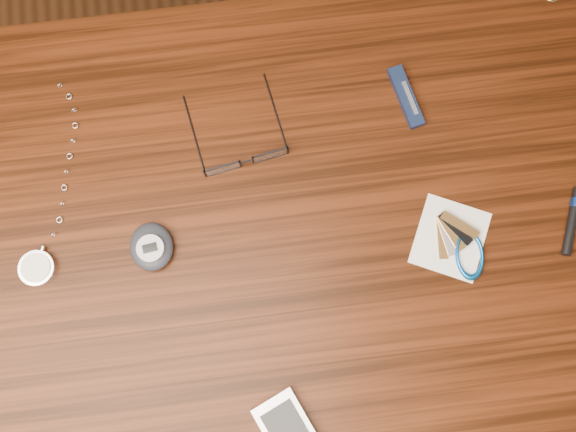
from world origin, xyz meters
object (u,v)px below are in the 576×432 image
object	(u,v)px
notepad_keys	(460,245)
pocket_watch	(39,263)
desk	(246,262)
pocket_knife	(406,97)
pedometer	(152,247)
eyeglasses	(245,157)

from	to	relation	value
notepad_keys	pocket_watch	bearing A→B (deg)	175.23
desk	pocket_knife	distance (m)	0.32
pocket_watch	pocket_knife	xyz separation A→B (m)	(0.49, 0.16, -0.00)
desk	notepad_keys	world-z (taller)	notepad_keys
desk	notepad_keys	distance (m)	0.30
pedometer	pocket_knife	distance (m)	0.39
pocket_watch	pedometer	size ratio (longest dim) A/B	3.91
pedometer	desk	bearing A→B (deg)	-9.18
eyeglasses	pedometer	distance (m)	0.16
eyeglasses	notepad_keys	distance (m)	0.30
pocket_knife	desk	bearing A→B (deg)	-143.59
pocket_watch	pocket_knife	world-z (taller)	same
pocket_watch	eyeglasses	bearing A→B (deg)	20.71
eyeglasses	pocket_watch	xyz separation A→B (m)	(-0.27, -0.10, -0.01)
pedometer	pocket_knife	size ratio (longest dim) A/B	0.77
eyeglasses	pocket_watch	bearing A→B (deg)	-159.29
pedometer	pocket_knife	bearing A→B (deg)	24.48
pocket_watch	pedometer	world-z (taller)	pedometer
pocket_watch	pedometer	distance (m)	0.14
desk	pedometer	size ratio (longest dim) A/B	14.53
pocket_watch	notepad_keys	xyz separation A→B (m)	(0.53, -0.04, -0.00)
eyeglasses	pocket_watch	world-z (taller)	eyeglasses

